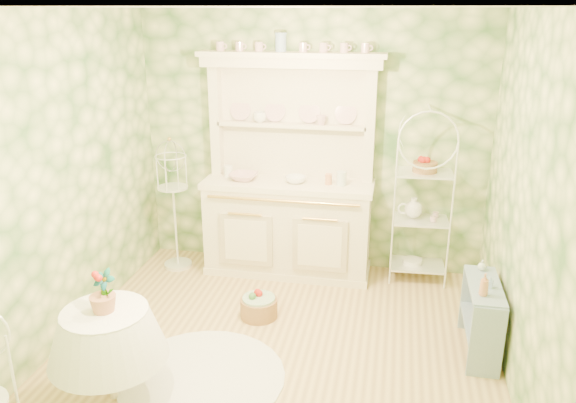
% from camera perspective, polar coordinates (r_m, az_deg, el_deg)
% --- Properties ---
extents(floor, '(3.60, 3.60, 0.00)m').
position_cam_1_polar(floor, '(4.80, -1.19, -15.04)').
color(floor, '#D9B975').
rests_on(floor, ground).
extents(ceiling, '(3.60, 3.60, 0.00)m').
position_cam_1_polar(ceiling, '(3.98, -1.47, 19.15)').
color(ceiling, white).
rests_on(ceiling, floor).
extents(wall_left, '(3.60, 3.60, 0.00)m').
position_cam_1_polar(wall_left, '(4.90, -22.37, 1.66)').
color(wall_left, beige).
rests_on(wall_left, floor).
extents(wall_right, '(3.60, 3.60, 0.00)m').
position_cam_1_polar(wall_right, '(4.22, 23.34, -1.14)').
color(wall_right, beige).
rests_on(wall_right, floor).
extents(wall_back, '(3.60, 3.60, 0.00)m').
position_cam_1_polar(wall_back, '(5.90, 2.44, 5.88)').
color(wall_back, beige).
rests_on(wall_back, floor).
extents(wall_front, '(3.60, 3.60, 0.00)m').
position_cam_1_polar(wall_front, '(2.62, -9.93, -12.03)').
color(wall_front, beige).
rests_on(wall_front, floor).
extents(kitchen_dresser, '(1.87, 0.61, 2.29)m').
position_cam_1_polar(kitchen_dresser, '(5.72, 0.00, 3.35)').
color(kitchen_dresser, white).
rests_on(kitchen_dresser, floor).
extents(bakers_rack, '(0.58, 0.43, 1.81)m').
position_cam_1_polar(bakers_rack, '(5.80, 13.51, 0.54)').
color(bakers_rack, white).
rests_on(bakers_rack, floor).
extents(side_shelf, '(0.28, 0.73, 0.62)m').
position_cam_1_polar(side_shelf, '(4.91, 19.01, -11.12)').
color(side_shelf, '#88A1B8').
rests_on(side_shelf, floor).
extents(round_table, '(0.82, 0.82, 0.68)m').
position_cam_1_polar(round_table, '(4.34, -17.65, -14.84)').
color(round_table, white).
rests_on(round_table, floor).
extents(birdcage_stand, '(0.39, 0.39, 1.47)m').
position_cam_1_polar(birdcage_stand, '(6.07, -11.52, -0.17)').
color(birdcage_stand, white).
rests_on(birdcage_stand, floor).
extents(floor_basket, '(0.38, 0.38, 0.23)m').
position_cam_1_polar(floor_basket, '(5.23, -2.98, -10.48)').
color(floor_basket, '#A07243').
rests_on(floor_basket, floor).
extents(lace_rug, '(1.49, 1.49, 0.01)m').
position_cam_1_polar(lace_rug, '(4.58, -8.74, -17.15)').
color(lace_rug, white).
rests_on(lace_rug, floor).
extents(bowl_floral, '(0.31, 0.31, 0.07)m').
position_cam_1_polar(bowl_floral, '(5.83, -4.51, 2.27)').
color(bowl_floral, white).
rests_on(bowl_floral, kitchen_dresser).
extents(bowl_white, '(0.24, 0.24, 0.07)m').
position_cam_1_polar(bowl_white, '(5.71, 0.77, 1.99)').
color(bowl_white, white).
rests_on(bowl_white, kitchen_dresser).
extents(cup_left, '(0.15, 0.15, 0.11)m').
position_cam_1_polar(cup_left, '(5.84, -2.88, 8.33)').
color(cup_left, white).
rests_on(cup_left, kitchen_dresser).
extents(cup_right, '(0.12, 0.12, 0.10)m').
position_cam_1_polar(cup_right, '(5.70, 3.41, 8.06)').
color(cup_right, white).
rests_on(cup_right, kitchen_dresser).
extents(potted_geranium, '(0.18, 0.14, 0.31)m').
position_cam_1_polar(potted_geranium, '(4.07, -18.01, -8.86)').
color(potted_geranium, '#3F7238').
rests_on(potted_geranium, round_table).
extents(bottle_amber, '(0.09, 0.09, 0.18)m').
position_cam_1_polar(bottle_amber, '(4.57, 19.28, -8.24)').
color(bottle_amber, tan).
rests_on(bottle_amber, side_shelf).
extents(bottle_blue, '(0.06, 0.06, 0.10)m').
position_cam_1_polar(bottle_blue, '(4.71, 19.84, -7.83)').
color(bottle_blue, '#8CA8CD').
rests_on(bottle_blue, side_shelf).
extents(bottle_glass, '(0.08, 0.08, 0.09)m').
position_cam_1_polar(bottle_glass, '(4.99, 19.10, -6.27)').
color(bottle_glass, silver).
rests_on(bottle_glass, side_shelf).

